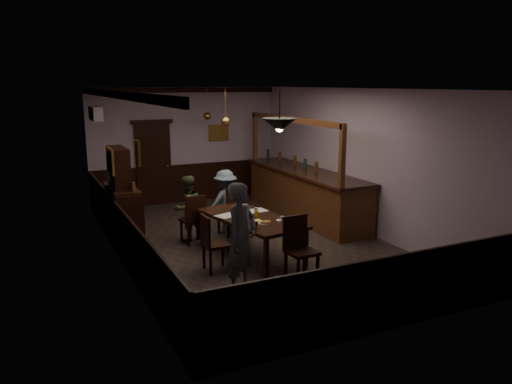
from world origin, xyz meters
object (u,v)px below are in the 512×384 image
chair_near (299,245)px  bar_counter (305,192)px  chair_far_right (233,208)px  sideboard (123,204)px  person_standing (242,239)px  pendant_brass_mid (225,121)px  person_seated_right (225,201)px  chair_side (212,241)px  soda_can (257,214)px  dining_table (251,220)px  person_seated_left (187,208)px  chair_far_left (194,217)px  pendant_iron (279,125)px  pendant_brass_far (207,116)px  coffee_cup (282,218)px

chair_near → bar_counter: bar_counter is taller
chair_far_right → sideboard: size_ratio=0.56×
person_standing → pendant_brass_mid: (1.21, 3.59, 1.45)m
bar_counter → pendant_brass_mid: size_ratio=5.20×
person_seated_right → bar_counter: bearing=177.6°
chair_side → pendant_brass_mid: bearing=-26.4°
person_standing → chair_near: bearing=-25.4°
bar_counter → pendant_brass_mid: (-1.89, 0.22, 1.70)m
soda_can → sideboard: bearing=134.7°
dining_table → person_seated_left: size_ratio=1.78×
chair_far_left → pendant_iron: 2.85m
chair_near → pendant_iron: size_ratio=1.57×
chair_far_left → pendant_brass_mid: pendant_brass_mid is taller
soda_can → pendant_brass_far: bearing=82.4°
dining_table → pendant_iron: 1.93m
sideboard → person_standing: bearing=-71.7°
chair_side → sideboard: 2.51m
chair_far_left → person_seated_left: 0.31m
person_seated_left → pendant_brass_far: bearing=-137.7°
person_seated_left → pendant_brass_far: pendant_brass_far is taller
chair_near → pendant_brass_mid: size_ratio=1.28×
dining_table → pendant_brass_mid: pendant_brass_mid is taller
chair_far_right → chair_side: bearing=47.8°
chair_far_right → soda_can: (-0.13, -1.41, 0.23)m
person_seated_left → person_standing: bearing=69.5°
dining_table → soda_can: 0.17m
chair_near → person_seated_left: 2.90m
person_standing → bar_counter: bar_counter is taller
sideboard → pendant_iron: pendant_iron is taller
person_seated_right → pendant_brass_mid: (0.25, 0.56, 1.63)m
pendant_iron → pendant_brass_mid: 2.97m
chair_far_left → pendant_brass_mid: size_ratio=1.21×
soda_can → pendant_brass_mid: 2.72m
bar_counter → chair_near: bearing=-122.2°
dining_table → pendant_brass_mid: size_ratio=2.90×
dining_table → person_standing: bearing=-119.4°
person_standing → person_seated_right: size_ratio=1.27×
dining_table → coffee_cup: bearing=-51.8°
pendant_brass_mid → pendant_brass_far: 1.72m
chair_far_right → soda_can: 1.43m
coffee_cup → pendant_brass_far: bearing=76.4°
chair_side → pendant_iron: (1.03, -0.43, 1.92)m
chair_far_left → person_seated_right: person_seated_right is taller
person_seated_left → pendant_iron: 2.99m
chair_near → coffee_cup: bearing=77.3°
chair_far_right → coffee_cup: 1.83m
person_standing → pendant_brass_far: 5.68m
sideboard → pendant_iron: 3.80m
chair_side → soda_can: size_ratio=8.05×
person_standing → soda_can: bearing=24.2°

